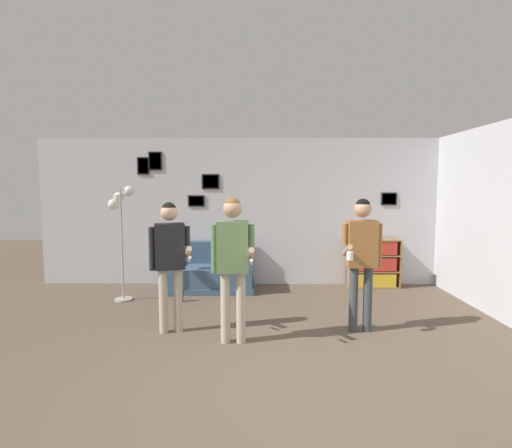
{
  "coord_description": "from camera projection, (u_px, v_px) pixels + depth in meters",
  "views": [
    {
      "loc": [
        -0.19,
        -3.48,
        1.82
      ],
      "look_at": [
        -0.24,
        1.93,
        1.31
      ],
      "focal_mm": 28.0,
      "sensor_mm": 36.0,
      "label": 1
    }
  ],
  "objects": [
    {
      "name": "ground_plane",
      "position": [
        281.0,
        387.0,
        3.63
      ],
      "size": [
        20.0,
        20.0,
        0.0
      ],
      "primitive_type": "plane",
      "color": "brown"
    },
    {
      "name": "bookshelf",
      "position": [
        374.0,
        263.0,
        7.23
      ],
      "size": [
        0.91,
        0.3,
        0.87
      ],
      "color": "olive",
      "rests_on": "ground_plane"
    },
    {
      "name": "couch",
      "position": [
        211.0,
        274.0,
        7.07
      ],
      "size": [
        1.51,
        0.8,
        0.82
      ],
      "color": "#3D5670",
      "rests_on": "ground_plane"
    },
    {
      "name": "drinking_cup",
      "position": [
        370.0,
        237.0,
        7.19
      ],
      "size": [
        0.08,
        0.08,
        0.09
      ],
      "color": "white",
      "rests_on": "bookshelf"
    },
    {
      "name": "person_player_foreground_center",
      "position": [
        233.0,
        254.0,
        4.58
      ],
      "size": [
        0.5,
        0.45,
        1.7
      ],
      "color": "#B7AD99",
      "rests_on": "ground_plane"
    },
    {
      "name": "bottle_on_floor",
      "position": [
        181.0,
        295.0,
        6.32
      ],
      "size": [
        0.06,
        0.06,
        0.28
      ],
      "color": "black",
      "rests_on": "ground_plane"
    },
    {
      "name": "person_player_foreground_left",
      "position": [
        170.0,
        253.0,
        4.93
      ],
      "size": [
        0.56,
        0.42,
        1.63
      ],
      "color": "#B7AD99",
      "rests_on": "ground_plane"
    },
    {
      "name": "wall_right",
      "position": [
        501.0,
        221.0,
        5.4
      ],
      "size": [
        0.06,
        6.27,
        2.7
      ],
      "color": "silver",
      "rests_on": "ground_plane"
    },
    {
      "name": "person_watcher_holding_cup",
      "position": [
        362.0,
        251.0,
        4.95
      ],
      "size": [
        0.5,
        0.42,
        1.67
      ],
      "color": "#3D4247",
      "rests_on": "ground_plane"
    },
    {
      "name": "floor_lamp",
      "position": [
        121.0,
        215.0,
        6.28
      ],
      "size": [
        0.38,
        0.41,
        1.83
      ],
      "color": "#ADA89E",
      "rests_on": "ground_plane"
    },
    {
      "name": "wall_back",
      "position": [
        270.0,
        212.0,
        7.38
      ],
      "size": [
        8.51,
        0.08,
        2.7
      ],
      "color": "silver",
      "rests_on": "ground_plane"
    }
  ]
}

